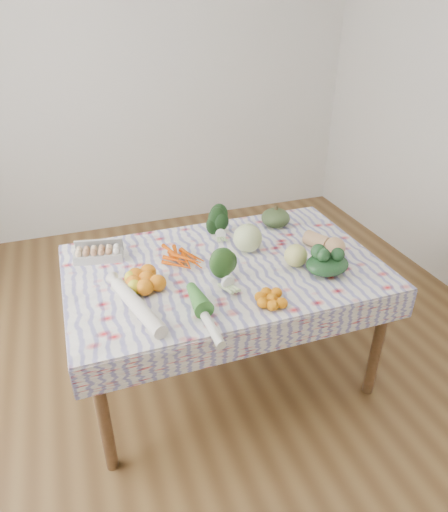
{
  "coord_description": "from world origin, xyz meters",
  "views": [
    {
      "loc": [
        -0.7,
        -1.97,
        2.04
      ],
      "look_at": [
        0.0,
        0.0,
        0.82
      ],
      "focal_mm": 32.0,
      "sensor_mm": 36.0,
      "label": 1
    }
  ],
  "objects_px": {
    "butternut_squash": "(325,242)",
    "egg_carton": "(98,255)",
    "grapefruit": "(296,256)",
    "dining_table": "(224,278)",
    "kabocha_squash": "(276,218)",
    "cabbage": "(248,238)"
  },
  "relations": [
    {
      "from": "butternut_squash",
      "to": "egg_carton",
      "type": "bearing_deg",
      "value": 140.08
    },
    {
      "from": "butternut_squash",
      "to": "grapefruit",
      "type": "bearing_deg",
      "value": 176.45
    },
    {
      "from": "grapefruit",
      "to": "dining_table",
      "type": "bearing_deg",
      "value": 160.28
    },
    {
      "from": "kabocha_squash",
      "to": "butternut_squash",
      "type": "relative_size",
      "value": 0.73
    },
    {
      "from": "dining_table",
      "to": "kabocha_squash",
      "type": "xyz_separation_m",
      "value": [
        0.46,
        0.34,
        0.14
      ]
    },
    {
      "from": "egg_carton",
      "to": "dining_table",
      "type": "bearing_deg",
      "value": -13.79
    },
    {
      "from": "dining_table",
      "to": "egg_carton",
      "type": "height_order",
      "value": "egg_carton"
    },
    {
      "from": "kabocha_squash",
      "to": "butternut_squash",
      "type": "bearing_deg",
      "value": -70.62
    },
    {
      "from": "kabocha_squash",
      "to": "butternut_squash",
      "type": "distance_m",
      "value": 0.4
    },
    {
      "from": "cabbage",
      "to": "grapefruit",
      "type": "relative_size",
      "value": 1.31
    },
    {
      "from": "kabocha_squash",
      "to": "cabbage",
      "type": "distance_m",
      "value": 0.36
    },
    {
      "from": "cabbage",
      "to": "grapefruit",
      "type": "distance_m",
      "value": 0.3
    },
    {
      "from": "kabocha_squash",
      "to": "grapefruit",
      "type": "distance_m",
      "value": 0.48
    },
    {
      "from": "kabocha_squash",
      "to": "egg_carton",
      "type": "bearing_deg",
      "value": -176.89
    },
    {
      "from": "cabbage",
      "to": "butternut_squash",
      "type": "bearing_deg",
      "value": -19.18
    },
    {
      "from": "dining_table",
      "to": "butternut_squash",
      "type": "distance_m",
      "value": 0.61
    },
    {
      "from": "grapefruit",
      "to": "butternut_squash",
      "type": "bearing_deg",
      "value": 21.86
    },
    {
      "from": "dining_table",
      "to": "egg_carton",
      "type": "distance_m",
      "value": 0.7
    },
    {
      "from": "egg_carton",
      "to": "kabocha_squash",
      "type": "bearing_deg",
      "value": 13.39
    },
    {
      "from": "dining_table",
      "to": "butternut_squash",
      "type": "bearing_deg",
      "value": -3.41
    },
    {
      "from": "cabbage",
      "to": "grapefruit",
      "type": "height_order",
      "value": "cabbage"
    },
    {
      "from": "egg_carton",
      "to": "butternut_squash",
      "type": "bearing_deg",
      "value": -4.22
    }
  ]
}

